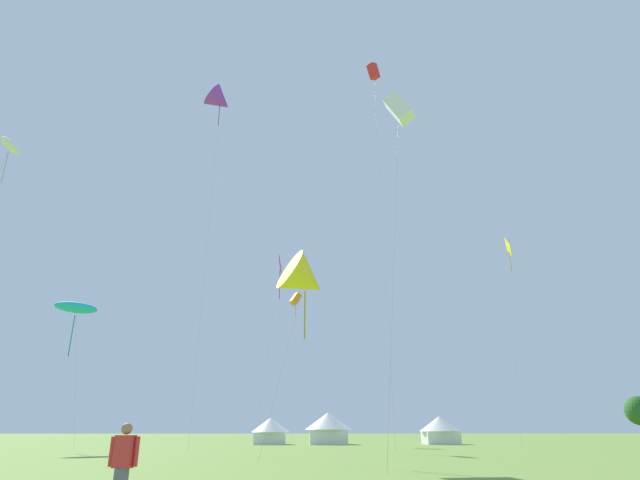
% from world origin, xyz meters
% --- Properties ---
extents(kite_cyan_parafoil, '(4.23, 3.46, 12.74)m').
position_xyz_m(kite_cyan_parafoil, '(-22.18, 41.42, 12.10)').
color(kite_cyan_parafoil, '#1EB7CC').
rests_on(kite_cyan_parafoil, ground).
extents(kite_yellow_diamond, '(2.44, 2.70, 22.45)m').
position_xyz_m(kite_yellow_diamond, '(22.21, 48.90, 20.91)').
color(kite_yellow_diamond, yellow).
rests_on(kite_yellow_diamond, ground).
extents(kite_white_parafoil, '(1.92, 3.02, 20.54)m').
position_xyz_m(kite_white_parafoil, '(-21.81, 26.13, 20.07)').
color(kite_white_parafoil, white).
rests_on(kite_white_parafoil, ground).
extents(kite_red_box, '(1.43, 2.49, 35.82)m').
position_xyz_m(kite_red_box, '(5.45, 35.97, 34.80)').
color(kite_red_box, red).
rests_on(kite_red_box, ground).
extents(kite_purple_delta, '(3.81, 3.43, 34.47)m').
position_xyz_m(kite_purple_delta, '(-9.93, 38.35, 32.83)').
color(kite_purple_delta, purple).
rests_on(kite_purple_delta, ground).
extents(kite_white_box, '(2.33, 1.34, 17.85)m').
position_xyz_m(kite_white_box, '(3.51, 16.32, 16.92)').
color(kite_white_box, white).
rests_on(kite_white_box, ground).
extents(kite_magenta_diamond, '(2.13, 2.30, 19.53)m').
position_xyz_m(kite_magenta_diamond, '(-3.84, 47.40, 18.00)').
color(kite_magenta_diamond, '#E02DA3').
rests_on(kite_magenta_diamond, ground).
extents(kite_orange_box, '(1.76, 2.80, 18.52)m').
position_xyz_m(kite_orange_box, '(-2.28, 59.93, 17.58)').
color(kite_orange_box, orange).
rests_on(kite_orange_box, ground).
extents(kite_yellow_delta, '(4.38, 3.78, 11.72)m').
position_xyz_m(kite_yellow_delta, '(-1.16, 23.77, 9.98)').
color(kite_yellow_delta, yellow).
rests_on(kite_yellow_delta, ground).
extents(person_spectator, '(0.57, 0.31, 1.73)m').
position_xyz_m(person_spectator, '(-4.74, 5.32, 0.85)').
color(person_spectator, '#565B66').
rests_on(person_spectator, ground).
extents(festival_tent_right, '(4.29, 4.29, 2.79)m').
position_xyz_m(festival_tent_right, '(-4.80, 55.72, 1.54)').
color(festival_tent_right, white).
rests_on(festival_tent_right, ground).
extents(festival_tent_left, '(5.18, 5.18, 3.37)m').
position_xyz_m(festival_tent_left, '(1.70, 55.72, 1.87)').
color(festival_tent_left, white).
rests_on(festival_tent_left, ground).
extents(festival_tent_center, '(4.59, 4.59, 2.99)m').
position_xyz_m(festival_tent_center, '(14.41, 55.72, 1.65)').
color(festival_tent_center, white).
rests_on(festival_tent_center, ground).
extents(tree_distant_left, '(3.68, 3.68, 5.68)m').
position_xyz_m(tree_distant_left, '(42.65, 62.93, 3.81)').
color(tree_distant_left, brown).
rests_on(tree_distant_left, ground).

